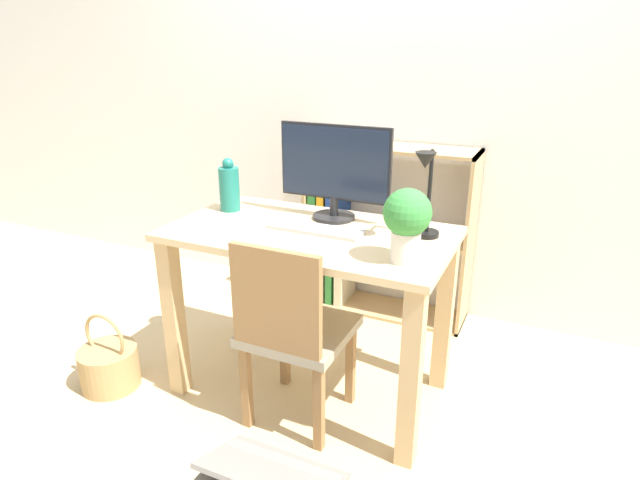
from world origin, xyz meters
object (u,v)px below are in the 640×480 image
(desk_lamp, at_px, (426,187))
(basket, at_px, (109,365))
(keyboard, at_px, (315,229))
(monitor, at_px, (335,167))
(bookshelf, at_px, (358,236))
(chair, at_px, (292,328))
(potted_plant, at_px, (407,220))
(vase, at_px, (229,187))

(desk_lamp, distance_m, basket, 1.63)
(keyboard, bearing_deg, desk_lamp, 10.66)
(monitor, relative_size, keyboard, 1.26)
(desk_lamp, relative_size, bookshelf, 0.37)
(keyboard, xyz_separation_m, chair, (0.02, -0.24, -0.33))
(monitor, distance_m, chair, 0.70)
(basket, bearing_deg, monitor, 32.97)
(desk_lamp, distance_m, potted_plant, 0.24)
(monitor, distance_m, potted_plant, 0.55)
(chair, bearing_deg, vase, 153.06)
(potted_plant, relative_size, chair, 0.32)
(vase, bearing_deg, basket, -129.37)
(keyboard, bearing_deg, vase, 168.12)
(monitor, distance_m, vase, 0.50)
(monitor, bearing_deg, desk_lamp, -14.44)
(monitor, height_order, keyboard, monitor)
(desk_lamp, xyz_separation_m, bookshelf, (-0.56, 0.78, -0.54))
(keyboard, bearing_deg, chair, -86.24)
(keyboard, bearing_deg, bookshelf, 98.65)
(monitor, distance_m, basket, 1.37)
(vase, bearing_deg, desk_lamp, -1.26)
(monitor, distance_m, bookshelf, 0.88)
(monitor, distance_m, desk_lamp, 0.44)
(keyboard, xyz_separation_m, potted_plant, (0.42, -0.15, 0.15))
(monitor, bearing_deg, keyboard, -91.02)
(chair, height_order, bookshelf, bookshelf)
(vase, distance_m, potted_plant, 0.94)
(potted_plant, height_order, chair, potted_plant)
(potted_plant, height_order, bookshelf, potted_plant)
(monitor, bearing_deg, basket, -147.03)
(chair, bearing_deg, desk_lamp, 46.13)
(vase, xyz_separation_m, basket, (-0.39, -0.48, -0.77))
(vase, relative_size, chair, 0.30)
(vase, xyz_separation_m, desk_lamp, (0.91, -0.02, 0.11))
(bookshelf, height_order, basket, bookshelf)
(vase, xyz_separation_m, chair, (0.49, -0.34, -0.43))
(chair, bearing_deg, bookshelf, 105.51)
(keyboard, distance_m, chair, 0.41)
(monitor, height_order, chair, monitor)
(desk_lamp, bearing_deg, monitor, 165.56)
(basket, bearing_deg, potted_plant, 9.72)
(keyboard, xyz_separation_m, desk_lamp, (0.43, 0.08, 0.21))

